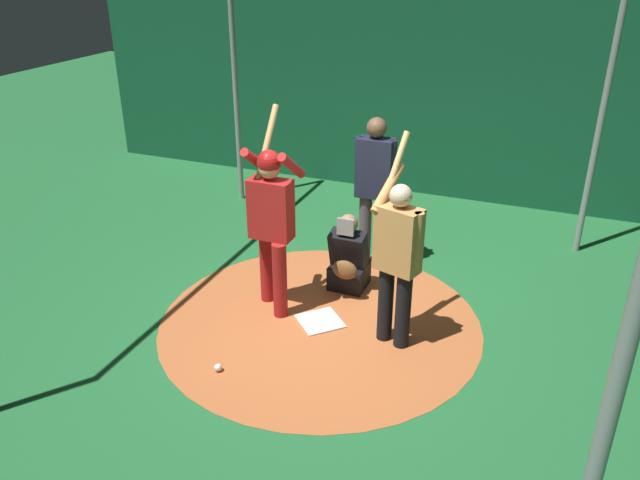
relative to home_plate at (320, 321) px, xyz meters
The scene contains 10 objects.
ground_plane 0.01m from the home_plate, ahead, with size 26.99×26.99×0.00m, color #216633.
dirt_circle 0.01m from the home_plate, ahead, with size 3.33×3.33×0.01m, color #B76033.
home_plate is the anchor object (origin of this frame).
batter 1.22m from the home_plate, 100.39° to the right, with size 0.68×0.49×2.11m.
catcher 0.85m from the home_plate, behind, with size 0.58×0.40×0.92m.
umpire 1.78m from the home_plate, behind, with size 0.23×0.49×1.83m.
visitor 1.24m from the home_plate, 86.80° to the left, with size 0.63×0.51×2.03m.
back_wall 4.44m from the home_plate, behind, with size 0.23×10.99×3.37m.
cage_frame 2.31m from the home_plate, ahead, with size 5.66×4.92×3.37m.
baseball_0 1.25m from the home_plate, 26.67° to the right, with size 0.07×0.07×0.07m, color white.
Camera 1 is at (5.14, 2.06, 3.61)m, focal length 35.28 mm.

